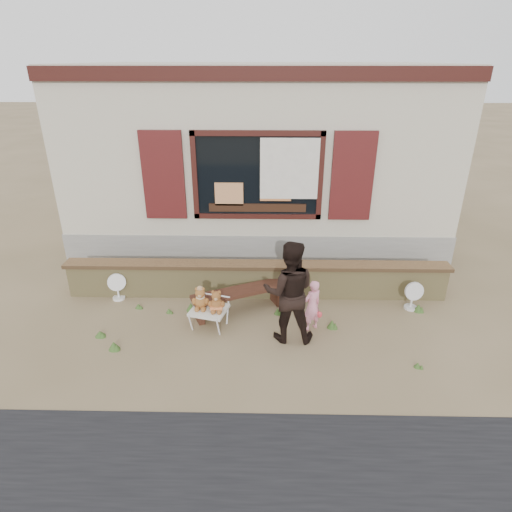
{
  "coord_description": "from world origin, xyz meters",
  "views": [
    {
      "loc": [
        0.14,
        -6.07,
        4.09
      ],
      "look_at": [
        0.0,
        0.6,
        1.0
      ],
      "focal_mm": 30.0,
      "sensor_mm": 36.0,
      "label": 1
    }
  ],
  "objects_px": {
    "folding_chair": "(209,311)",
    "teddy_bear_right": "(216,300)",
    "adult": "(289,292)",
    "teddy_bear_left": "(200,298)",
    "child": "(312,305)",
    "bench": "(239,296)"
  },
  "relations": [
    {
      "from": "teddy_bear_right",
      "to": "adult",
      "type": "bearing_deg",
      "value": 3.77
    },
    {
      "from": "teddy_bear_right",
      "to": "folding_chair",
      "type": "bearing_deg",
      "value": -180.0
    },
    {
      "from": "folding_chair",
      "to": "teddy_bear_right",
      "type": "height_order",
      "value": "teddy_bear_right"
    },
    {
      "from": "teddy_bear_left",
      "to": "bench",
      "type": "bearing_deg",
      "value": 52.47
    },
    {
      "from": "child",
      "to": "adult",
      "type": "height_order",
      "value": "adult"
    },
    {
      "from": "folding_chair",
      "to": "teddy_bear_right",
      "type": "relative_size",
      "value": 1.82
    },
    {
      "from": "child",
      "to": "teddy_bear_right",
      "type": "bearing_deg",
      "value": -31.9
    },
    {
      "from": "bench",
      "to": "teddy_bear_left",
      "type": "bearing_deg",
      "value": -167.36
    },
    {
      "from": "bench",
      "to": "folding_chair",
      "type": "xyz_separation_m",
      "value": [
        -0.47,
        -0.5,
        0.0
      ]
    },
    {
      "from": "folding_chair",
      "to": "child",
      "type": "xyz_separation_m",
      "value": [
        1.69,
        -0.02,
        0.13
      ]
    },
    {
      "from": "folding_chair",
      "to": "teddy_bear_right",
      "type": "xyz_separation_m",
      "value": [
        0.14,
        -0.04,
        0.22
      ]
    },
    {
      "from": "folding_chair",
      "to": "teddy_bear_left",
      "type": "distance_m",
      "value": 0.27
    },
    {
      "from": "bench",
      "to": "teddy_bear_right",
      "type": "distance_m",
      "value": 0.67
    },
    {
      "from": "adult",
      "to": "child",
      "type": "bearing_deg",
      "value": -145.75
    },
    {
      "from": "teddy_bear_right",
      "to": "child",
      "type": "xyz_separation_m",
      "value": [
        1.55,
        0.02,
        -0.09
      ]
    },
    {
      "from": "teddy_bear_left",
      "to": "adult",
      "type": "height_order",
      "value": "adult"
    },
    {
      "from": "teddy_bear_left",
      "to": "adult",
      "type": "distance_m",
      "value": 1.49
    },
    {
      "from": "child",
      "to": "adult",
      "type": "bearing_deg",
      "value": -0.58
    },
    {
      "from": "bench",
      "to": "folding_chair",
      "type": "distance_m",
      "value": 0.68
    },
    {
      "from": "bench",
      "to": "teddy_bear_right",
      "type": "bearing_deg",
      "value": -146.62
    },
    {
      "from": "teddy_bear_right",
      "to": "adult",
      "type": "xyz_separation_m",
      "value": [
        1.15,
        -0.23,
        0.3
      ]
    },
    {
      "from": "bench",
      "to": "folding_chair",
      "type": "bearing_deg",
      "value": -157.97
    }
  ]
}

